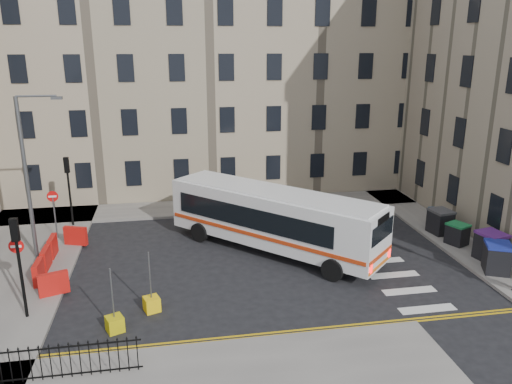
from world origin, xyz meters
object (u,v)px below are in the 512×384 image
object	(u,v)px
bus	(273,217)
wheelie_bin_d	(440,221)
wheelie_bin_c	(457,234)
wheelie_bin_b	(491,246)
wheelie_bin_e	(438,219)
bollard_chevron	(115,324)
streetlamp	(26,177)
bollard_yellow	(152,304)
wheelie_bin_a	(497,257)

from	to	relation	value
bus	wheelie_bin_d	bearing A→B (deg)	-41.73
wheelie_bin_c	wheelie_bin_d	world-z (taller)	wheelie_bin_d
wheelie_bin_b	wheelie_bin_e	xyz separation A→B (m)	(-0.24, 4.54, -0.15)
wheelie_bin_c	bollard_chevron	distance (m)	18.10
bus	wheelie_bin_c	distance (m)	9.95
bollard_chevron	streetlamp	bearing A→B (deg)	121.14
bollard_yellow	bollard_chevron	size ratio (longest dim) A/B	1.00
streetlamp	wheelie_bin_c	world-z (taller)	streetlamp
bollard_yellow	wheelie_bin_d	bearing A→B (deg)	19.65
wheelie_bin_a	wheelie_bin_d	xyz separation A→B (m)	(0.00, 5.08, -0.03)
bollard_yellow	wheelie_bin_e	bearing A→B (deg)	21.58
streetlamp	wheelie_bin_b	bearing A→B (deg)	-10.91
wheelie_bin_b	bollard_yellow	size ratio (longest dim) A/B	2.51
bus	wheelie_bin_d	xyz separation A→B (m)	(9.76, 0.45, -1.01)
wheelie_bin_a	bollard_chevron	size ratio (longest dim) A/B	2.72
bus	wheelie_bin_e	bearing A→B (deg)	-37.68
bus	bollard_yellow	size ratio (longest dim) A/B	17.13
streetlamp	wheelie_bin_b	world-z (taller)	streetlamp
wheelie_bin_a	wheelie_bin_d	size ratio (longest dim) A/B	1.18
bus	wheelie_bin_a	bearing A→B (deg)	-69.76
streetlamp	bollard_yellow	distance (m)	9.40
streetlamp	bollard_yellow	world-z (taller)	streetlamp
wheelie_bin_e	wheelie_bin_d	bearing A→B (deg)	-104.46
wheelie_bin_b	wheelie_bin_d	xyz separation A→B (m)	(-0.53, 3.81, -0.03)
wheelie_bin_a	wheelie_bin_d	world-z (taller)	wheelie_bin_a
wheelie_bin_c	wheelie_bin_e	size ratio (longest dim) A/B	1.14
bus	bollard_yellow	bearing A→B (deg)	176.02
wheelie_bin_e	wheelie_bin_a	bearing A→B (deg)	-85.28
bus	bollard_yellow	world-z (taller)	bus
wheelie_bin_e	bollard_yellow	xyz separation A→B (m)	(-16.20, -6.40, -0.43)
wheelie_bin_a	wheelie_bin_b	xyz separation A→B (m)	(0.54, 1.27, 0.01)
wheelie_bin_b	bollard_chevron	distance (m)	18.06
streetlamp	wheelie_bin_c	xyz separation A→B (m)	(21.79, -2.14, -3.61)
streetlamp	wheelie_bin_c	size ratio (longest dim) A/B	6.21
wheelie_bin_b	wheelie_bin_c	bearing A→B (deg)	90.62
wheelie_bin_c	bollard_yellow	size ratio (longest dim) A/B	2.19
bus	wheelie_bin_c	world-z (taller)	bus
wheelie_bin_d	bollard_chevron	world-z (taller)	wheelie_bin_d
streetlamp	bollard_chevron	distance (m)	9.59
wheelie_bin_d	wheelie_bin_c	bearing A→B (deg)	-96.90
streetlamp	wheelie_bin_d	bearing A→B (deg)	-1.27
streetlamp	wheelie_bin_c	distance (m)	22.20
wheelie_bin_b	bollard_yellow	distance (m)	16.55
wheelie_bin_c	wheelie_bin_d	size ratio (longest dim) A/B	0.94
wheelie_bin_e	bollard_chevron	xyz separation A→B (m)	(-17.54, -7.69, -0.43)
streetlamp	bollard_chevron	size ratio (longest dim) A/B	13.57
streetlamp	wheelie_bin_d	world-z (taller)	streetlamp
wheelie_bin_a	bollard_yellow	distance (m)	15.92
streetlamp	wheelie_bin_e	xyz separation A→B (m)	(22.04, 0.25, -3.61)
bollard_yellow	wheelie_bin_b	bearing A→B (deg)	6.47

